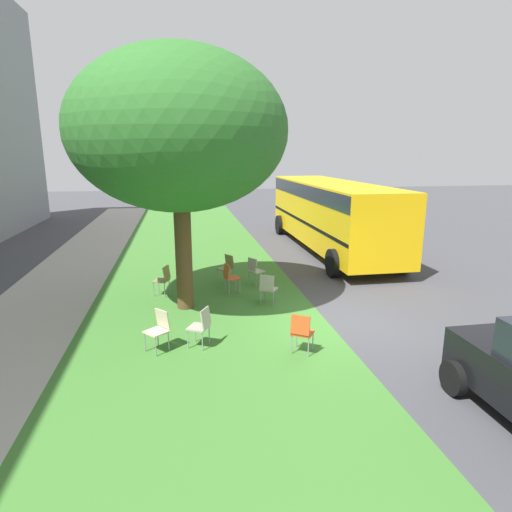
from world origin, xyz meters
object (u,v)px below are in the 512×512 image
Objects in this scene: street_tree at (179,131)px; chair_6 at (159,327)px; chair_1 at (201,324)px; chair_3 at (302,330)px; chair_5 at (227,266)px; chair_2 at (255,269)px; school_bus at (330,209)px; chair_0 at (230,276)px; chair_7 at (268,287)px; chair_4 at (163,278)px.

street_tree is 7.51× the size of chair_6.
street_tree is at bearing -12.94° from chair_6.
chair_1 and chair_3 have the same top height.
chair_1 and chair_5 have the same top height.
chair_3 is at bearing -178.37° from chair_2.
chair_5 is 6.37m from school_bus.
street_tree is at bearing 127.52° from chair_2.
chair_6 is (0.68, 2.91, 0.00)m from chair_3.
chair_0 is at bearing 136.11° from school_bus.
street_tree is 5.70m from chair_3.
chair_7 is (-1.89, -0.05, 0.00)m from chair_2.
chair_6 is at bearing 129.59° from chair_7.
chair_3 is at bearing -167.02° from chair_0.
chair_4 and chair_5 have the same top height.
chair_0 is at bearing 125.61° from chair_2.
chair_3 is 10.21m from school_bus.
street_tree is 4.66m from chair_7.
school_bus is at bearing -22.53° from chair_3.
chair_0 is at bearing -28.01° from chair_6.
chair_0 is 7.14m from school_bus.
chair_3 is 1.00× the size of chair_5.
chair_4 is 0.08× the size of school_bus.
chair_5 is at bearing 129.09° from school_bus.
chair_7 is (2.32, -1.93, 0.00)m from chair_1.
chair_5 is (5.43, 0.96, 0.00)m from chair_3.
chair_0 is 3.75m from chair_1.
chair_1 is 3.02m from chair_7.
school_bus is at bearing -43.89° from chair_0.
chair_2 is 6.13m from school_bus.
chair_1 is 4.85m from chair_5.
chair_4 is at bearing 63.99° from chair_7.
chair_2 is at bearing -24.08° from chair_1.
chair_4 is at bearing 100.26° from chair_2.
chair_5 is at bearing 10.05° from chair_3.
chair_2 is 1.89m from chair_7.
chair_1 is at bearing -173.14° from street_tree.
chair_3 and chair_5 have the same top height.
school_bus reaches higher than chair_3.
chair_2 is 1.00× the size of chair_7.
chair_0 is at bearing 12.98° from chair_3.
chair_6 is at bearing 167.06° from street_tree.
chair_0 is at bearing 34.91° from chair_7.
chair_5 is (0.52, 0.82, 0.00)m from chair_2.
chair_2 is 5.05m from chair_6.
chair_2 is 1.00× the size of chair_6.
chair_2 is (0.61, -0.85, 0.00)m from chair_0.
chair_0 is 0.08× the size of school_bus.
chair_6 is (-3.62, 1.92, 0.00)m from chair_0.
school_bus is (8.67, -5.91, 1.24)m from chair_1.
chair_0 and chair_3 have the same top height.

